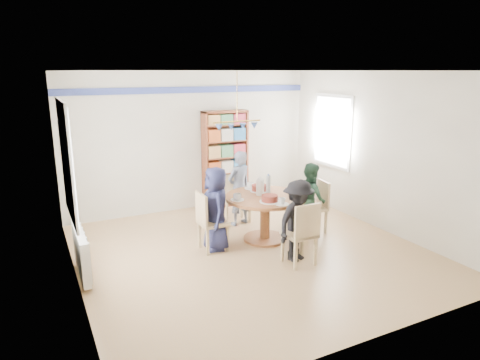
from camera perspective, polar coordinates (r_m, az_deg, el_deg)
ground at (r=6.66m, az=1.57°, el=-9.56°), size 5.00×5.00×0.00m
room_shell at (r=6.84m, az=-3.72°, el=5.49°), size 5.00×5.00×5.00m
radiator at (r=6.15m, az=-20.40°, el=-9.07°), size 0.12×1.00×0.60m
dining_table at (r=6.94m, az=3.37°, el=-3.65°), size 1.30×1.30×0.75m
chair_left at (r=6.55m, az=-4.25°, el=-5.21°), size 0.41×0.41×0.92m
chair_right at (r=7.46m, az=10.30°, el=-3.14°), size 0.45×0.45×0.89m
chair_far at (r=7.85m, az=-0.49°, el=-2.13°), size 0.39×0.39×0.86m
chair_near at (r=6.10m, az=8.36°, el=-6.78°), size 0.42×0.42×0.94m
person_left at (r=6.57m, az=-3.23°, el=-3.82°), size 0.50×0.69×1.31m
person_right at (r=7.34m, az=9.40°, el=-2.39°), size 0.59×0.68×1.22m
person_far at (r=7.61m, az=-0.12°, el=-1.10°), size 0.56×0.44×1.34m
person_near at (r=6.23m, az=7.71°, el=-5.42°), size 0.89×0.69×1.21m
bookshelf at (r=8.65m, az=-1.99°, el=2.71°), size 0.93×0.28×1.94m
tableware at (r=6.87m, az=3.10°, el=-1.54°), size 1.22×1.22×0.32m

